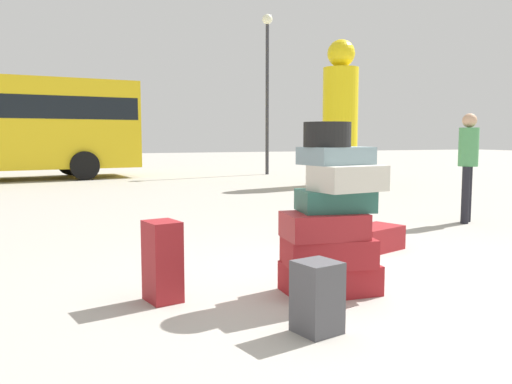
{
  "coord_description": "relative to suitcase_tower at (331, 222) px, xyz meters",
  "views": [
    {
      "loc": [
        -2.71,
        -4.02,
        1.36
      ],
      "look_at": [
        -0.42,
        1.7,
        0.72
      ],
      "focal_mm": 37.52,
      "sensor_mm": 36.0,
      "label": 1
    }
  ],
  "objects": [
    {
      "name": "yellow_dummy_statue",
      "position": [
        5.45,
        9.05,
        1.15
      ],
      "size": [
        1.36,
        1.36,
        4.0
      ],
      "color": "yellow",
      "rests_on": "ground"
    },
    {
      "name": "ground_plane",
      "position": [
        0.42,
        0.05,
        -0.62
      ],
      "size": [
        80.0,
        80.0,
        0.0
      ],
      "primitive_type": "plane",
      "color": "#ADA89E"
    },
    {
      "name": "suitcase_tan_upright_blue",
      "position": [
        1.04,
        2.23,
        -0.53
      ],
      "size": [
        0.72,
        0.6,
        0.2
      ],
      "primitive_type": "cube",
      "rotation": [
        0.0,
        0.0,
        -0.39
      ],
      "color": "#B28C33",
      "rests_on": "ground"
    },
    {
      "name": "suitcase_maroon_behind_tower",
      "position": [
        1.38,
        1.36,
        -0.48
      ],
      "size": [
        0.76,
        0.63,
        0.29
      ],
      "primitive_type": "cube",
      "rotation": [
        0.0,
        0.0,
        0.34
      ],
      "color": "maroon",
      "rests_on": "ground"
    },
    {
      "name": "suitcase_charcoal_white_trunk",
      "position": [
        -0.56,
        -0.78,
        -0.37
      ],
      "size": [
        0.33,
        0.34,
        0.5
      ],
      "primitive_type": "cube",
      "rotation": [
        0.0,
        0.0,
        0.22
      ],
      "color": "#4C4C51",
      "rests_on": "ground"
    },
    {
      "name": "suitcase_tower",
      "position": [
        0.0,
        0.0,
        0.0
      ],
      "size": [
        0.87,
        0.64,
        1.48
      ],
      "color": "maroon",
      "rests_on": "ground"
    },
    {
      "name": "suitcase_maroon_left_side",
      "position": [
        -1.4,
        0.32,
        -0.29
      ],
      "size": [
        0.31,
        0.35,
        0.67
      ],
      "primitive_type": "cube",
      "rotation": [
        0.0,
        0.0,
        0.21
      ],
      "color": "maroon",
      "rests_on": "ground"
    },
    {
      "name": "lamp_post",
      "position": [
        5.23,
        13.72,
        3.09
      ],
      "size": [
        0.36,
        0.36,
        5.62
      ],
      "color": "#333338",
      "rests_on": "ground"
    },
    {
      "name": "person_bearded_onlooker",
      "position": [
        3.9,
        2.56,
        0.41
      ],
      "size": [
        0.3,
        0.3,
        1.71
      ],
      "rotation": [
        0.0,
        0.0,
        -2.48
      ],
      "color": "black",
      "rests_on": "ground"
    }
  ]
}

